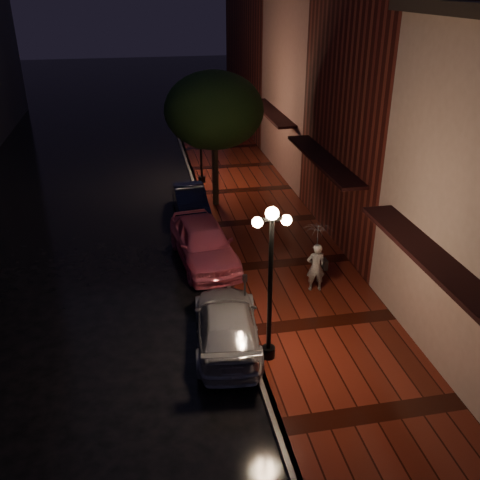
{
  "coord_description": "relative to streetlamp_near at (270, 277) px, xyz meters",
  "views": [
    {
      "loc": [
        -2.56,
        -16.12,
        9.18
      ],
      "look_at": [
        0.47,
        -0.39,
        1.4
      ],
      "focal_mm": 40.0,
      "sensor_mm": 36.0,
      "label": 1
    }
  ],
  "objects": [
    {
      "name": "ground",
      "position": [
        -0.35,
        5.0,
        -2.6
      ],
      "size": [
        120.0,
        120.0,
        0.0
      ],
      "primitive_type": "plane",
      "color": "black",
      "rests_on": "ground"
    },
    {
      "name": "sidewalk",
      "position": [
        1.9,
        5.0,
        -2.53
      ],
      "size": [
        4.5,
        60.0,
        0.15
      ],
      "primitive_type": "cube",
      "color": "#40130B",
      "rests_on": "ground"
    },
    {
      "name": "curb",
      "position": [
        -0.35,
        5.0,
        -2.53
      ],
      "size": [
        0.25,
        60.0,
        0.15
      ],
      "primitive_type": "cube",
      "color": "#595451",
      "rests_on": "ground"
    },
    {
      "name": "storefront_mid",
      "position": [
        6.65,
        7.0,
        2.9
      ],
      "size": [
        5.0,
        8.0,
        11.0
      ],
      "primitive_type": "cube",
      "color": "#511914",
      "rests_on": "ground"
    },
    {
      "name": "storefront_far",
      "position": [
        6.65,
        15.0,
        1.9
      ],
      "size": [
        5.0,
        8.0,
        9.0
      ],
      "primitive_type": "cube",
      "color": "#8C5951",
      "rests_on": "ground"
    },
    {
      "name": "storefront_extra",
      "position": [
        6.65,
        25.0,
        2.4
      ],
      "size": [
        5.0,
        12.0,
        10.0
      ],
      "primitive_type": "cube",
      "color": "#511914",
      "rests_on": "ground"
    },
    {
      "name": "streetlamp_near",
      "position": [
        0.0,
        0.0,
        0.0
      ],
      "size": [
        0.96,
        0.36,
        4.31
      ],
      "color": "black",
      "rests_on": "sidewalk"
    },
    {
      "name": "streetlamp_far",
      "position": [
        0.0,
        14.0,
        0.0
      ],
      "size": [
        0.96,
        0.36,
        4.31
      ],
      "color": "black",
      "rests_on": "sidewalk"
    },
    {
      "name": "street_tree",
      "position": [
        0.26,
        10.99,
        1.64
      ],
      "size": [
        4.16,
        4.16,
        5.8
      ],
      "color": "black",
      "rests_on": "sidewalk"
    },
    {
      "name": "pink_car",
      "position": [
        -0.95,
        5.91,
        -1.81
      ],
      "size": [
        2.38,
        4.81,
        1.58
      ],
      "primitive_type": "imported",
      "rotation": [
        0.0,
        0.0,
        0.11
      ],
      "color": "#EB607C",
      "rests_on": "ground"
    },
    {
      "name": "navy_car",
      "position": [
        -0.95,
        10.39,
        -1.99
      ],
      "size": [
        1.41,
        3.75,
        1.22
      ],
      "primitive_type": "imported",
      "rotation": [
        0.0,
        0.0,
        0.03
      ],
      "color": "black",
      "rests_on": "ground"
    },
    {
      "name": "silver_car",
      "position": [
        -0.95,
        0.97,
        -1.97
      ],
      "size": [
        2.22,
        4.48,
        1.25
      ],
      "primitive_type": "imported",
      "rotation": [
        0.0,
        0.0,
        3.03
      ],
      "color": "#9D9EA5",
      "rests_on": "ground"
    },
    {
      "name": "woman_with_umbrella",
      "position": [
        2.29,
        3.08,
        -0.93
      ],
      "size": [
        0.95,
        0.97,
        2.3
      ],
      "rotation": [
        0.0,
        0.0,
        3.03
      ],
      "color": "white",
      "rests_on": "sidewalk"
    },
    {
      "name": "parking_meter",
      "position": [
        -0.2,
        2.17,
        -1.66
      ],
      "size": [
        0.13,
        0.11,
        1.31
      ],
      "rotation": [
        0.0,
        0.0,
        0.18
      ],
      "color": "black",
      "rests_on": "sidewalk"
    }
  ]
}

